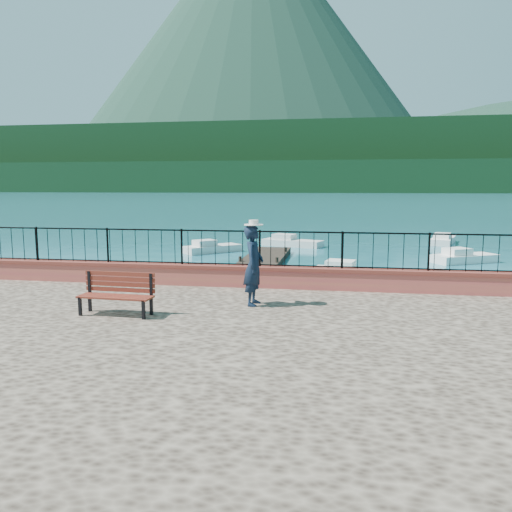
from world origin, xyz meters
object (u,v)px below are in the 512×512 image
(park_bench, at_px, (117,302))
(boat_0, at_px, (182,281))
(boat_1, at_px, (352,270))
(boat_4, at_px, (292,240))
(boat_5, at_px, (443,238))
(boat_2, at_px, (465,255))
(boat_3, at_px, (212,246))
(person, at_px, (254,265))

(park_bench, distance_m, boat_0, 8.11)
(park_bench, height_order, boat_1, park_bench)
(boat_4, bearing_deg, boat_5, 37.08)
(park_bench, bearing_deg, boat_0, 100.80)
(park_bench, relative_size, boat_1, 0.49)
(boat_2, bearing_deg, boat_1, -164.20)
(boat_4, height_order, boat_5, same)
(park_bench, distance_m, boat_1, 12.74)
(boat_0, relative_size, boat_1, 1.16)
(boat_2, bearing_deg, boat_3, 144.92)
(park_bench, height_order, boat_3, park_bench)
(boat_0, relative_size, boat_2, 1.14)
(person, xyz_separation_m, boat_0, (-3.88, 6.58, -1.73))
(park_bench, xyz_separation_m, boat_1, (5.26, 11.55, -1.08))
(boat_0, bearing_deg, person, -93.51)
(boat_4, xyz_separation_m, boat_5, (10.09, 3.13, 0.00))
(boat_0, relative_size, boat_3, 1.12)
(boat_3, bearing_deg, person, -116.57)
(boat_1, xyz_separation_m, boat_2, (5.90, 5.63, 0.00))
(person, relative_size, boat_5, 0.50)
(person, height_order, boat_0, person)
(boat_3, relative_size, boat_5, 0.92)
(boat_3, bearing_deg, boat_4, -2.87)
(person, distance_m, boat_5, 26.24)
(boat_2, bearing_deg, park_bench, -150.89)
(person, distance_m, boat_4, 21.54)
(boat_2, distance_m, boat_4, 11.03)
(boat_1, distance_m, boat_2, 8.15)
(park_bench, xyz_separation_m, boat_2, (11.16, 17.18, -1.08))
(park_bench, relative_size, person, 0.88)
(park_bench, relative_size, boat_0, 0.42)
(boat_2, xyz_separation_m, boat_5, (0.61, 8.76, 0.00))
(boat_4, bearing_deg, boat_2, -10.86)
(boat_3, xyz_separation_m, boat_4, (4.44, 3.88, 0.00))
(person, distance_m, boat_2, 17.99)
(person, distance_m, boat_0, 7.84)
(boat_5, bearing_deg, boat_3, 133.41)
(park_bench, bearing_deg, boat_2, 59.69)
(boat_1, distance_m, boat_5, 15.80)
(person, xyz_separation_m, boat_4, (-1.07, 21.45, -1.73))
(boat_3, distance_m, boat_4, 5.90)
(boat_2, relative_size, boat_3, 0.98)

